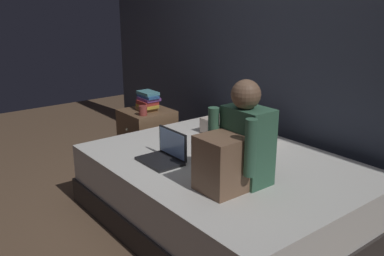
{
  "coord_description": "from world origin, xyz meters",
  "views": [
    {
      "loc": [
        2.24,
        -1.6,
        1.59
      ],
      "look_at": [
        0.07,
        0.1,
        0.73
      ],
      "focal_mm": 39.1,
      "sensor_mm": 36.0,
      "label": 1
    }
  ],
  "objects_px": {
    "bed": "(224,191)",
    "person_sitting": "(237,147)",
    "pillow": "(237,129)",
    "book_stack": "(148,101)",
    "laptop": "(165,154)",
    "mug": "(143,111)",
    "nightstand": "(147,137)"
  },
  "relations": [
    {
      "from": "nightstand",
      "to": "book_stack",
      "type": "height_order",
      "value": "book_stack"
    },
    {
      "from": "nightstand",
      "to": "mug",
      "type": "relative_size",
      "value": 6.1
    },
    {
      "from": "bed",
      "to": "book_stack",
      "type": "xyz_separation_m",
      "value": [
        -1.28,
        0.16,
        0.41
      ]
    },
    {
      "from": "nightstand",
      "to": "mug",
      "type": "xyz_separation_m",
      "value": [
        0.13,
        -0.12,
        0.32
      ]
    },
    {
      "from": "pillow",
      "to": "bed",
      "type": "bearing_deg",
      "value": -52.84
    },
    {
      "from": "book_stack",
      "to": "mug",
      "type": "bearing_deg",
      "value": -48.77
    },
    {
      "from": "pillow",
      "to": "book_stack",
      "type": "height_order",
      "value": "book_stack"
    },
    {
      "from": "person_sitting",
      "to": "nightstand",
      "type": "bearing_deg",
      "value": 166.86
    },
    {
      "from": "bed",
      "to": "nightstand",
      "type": "xyz_separation_m",
      "value": [
        -1.3,
        0.16,
        0.04
      ]
    },
    {
      "from": "mug",
      "to": "book_stack",
      "type": "bearing_deg",
      "value": 131.23
    },
    {
      "from": "bed",
      "to": "person_sitting",
      "type": "relative_size",
      "value": 3.05
    },
    {
      "from": "bed",
      "to": "person_sitting",
      "type": "bearing_deg",
      "value": -33.0
    },
    {
      "from": "person_sitting",
      "to": "bed",
      "type": "bearing_deg",
      "value": 147.0
    },
    {
      "from": "pillow",
      "to": "person_sitting",
      "type": "bearing_deg",
      "value": -44.56
    },
    {
      "from": "book_stack",
      "to": "mug",
      "type": "xyz_separation_m",
      "value": [
        0.11,
        -0.12,
        -0.05
      ]
    },
    {
      "from": "person_sitting",
      "to": "pillow",
      "type": "relative_size",
      "value": 1.17
    },
    {
      "from": "person_sitting",
      "to": "laptop",
      "type": "xyz_separation_m",
      "value": [
        -0.59,
        -0.12,
        -0.2
      ]
    },
    {
      "from": "laptop",
      "to": "pillow",
      "type": "xyz_separation_m",
      "value": [
        -0.09,
        0.79,
        0.01
      ]
    },
    {
      "from": "bed",
      "to": "pillow",
      "type": "bearing_deg",
      "value": 127.16
    },
    {
      "from": "pillow",
      "to": "mug",
      "type": "height_order",
      "value": "mug"
    },
    {
      "from": "pillow",
      "to": "mug",
      "type": "distance_m",
      "value": 0.93
    },
    {
      "from": "person_sitting",
      "to": "laptop",
      "type": "bearing_deg",
      "value": -168.28
    },
    {
      "from": "person_sitting",
      "to": "book_stack",
      "type": "xyz_separation_m",
      "value": [
        -1.62,
        0.38,
        -0.09
      ]
    },
    {
      "from": "pillow",
      "to": "book_stack",
      "type": "distance_m",
      "value": 0.98
    },
    {
      "from": "laptop",
      "to": "book_stack",
      "type": "xyz_separation_m",
      "value": [
        -1.02,
        0.51,
        0.11
      ]
    },
    {
      "from": "laptop",
      "to": "mug",
      "type": "bearing_deg",
      "value": 157.15
    },
    {
      "from": "mug",
      "to": "pillow",
      "type": "bearing_deg",
      "value": 26.21
    },
    {
      "from": "bed",
      "to": "pillow",
      "type": "relative_size",
      "value": 3.57
    },
    {
      "from": "bed",
      "to": "person_sitting",
      "type": "xyz_separation_m",
      "value": [
        0.34,
        -0.22,
        0.49
      ]
    },
    {
      "from": "person_sitting",
      "to": "mug",
      "type": "bearing_deg",
      "value": 170.12
    },
    {
      "from": "bed",
      "to": "book_stack",
      "type": "bearing_deg",
      "value": 172.74
    },
    {
      "from": "laptop",
      "to": "book_stack",
      "type": "distance_m",
      "value": 1.15
    }
  ]
}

